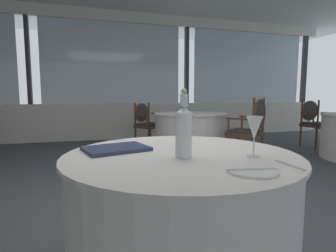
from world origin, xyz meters
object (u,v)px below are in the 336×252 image
at_px(dining_chair_2_0, 147,121).
at_px(wine_glass, 254,129).
at_px(side_plate, 252,171).
at_px(water_bottle, 184,130).
at_px(menu_book, 116,149).
at_px(dining_chair_2_1, 251,125).
at_px(dining_chair_1_0, 314,120).

bearing_deg(dining_chair_2_0, wine_glass, -39.69).
distance_m(wine_glass, dining_chair_2_0, 4.16).
relative_size(side_plate, dining_chair_2_0, 0.22).
bearing_deg(water_bottle, wine_glass, -13.61).
relative_size(menu_book, dining_chair_2_1, 0.33).
xyz_separation_m(menu_book, dining_chair_1_0, (4.15, 2.81, -0.18)).
relative_size(dining_chair_2_0, dining_chair_2_1, 0.89).
bearing_deg(dining_chair_1_0, wine_glass, -46.49).
xyz_separation_m(dining_chair_1_0, dining_chair_2_1, (-1.96, -0.78, 0.03)).
height_order(water_bottle, dining_chair_2_1, water_bottle).
xyz_separation_m(wine_glass, dining_chair_2_0, (0.30, 4.13, -0.34)).
height_order(side_plate, dining_chair_2_0, dining_chair_2_0).
bearing_deg(side_plate, dining_chair_2_1, 56.55).
xyz_separation_m(dining_chair_1_0, dining_chair_2_0, (-3.21, 0.98, -0.03)).
height_order(water_bottle, dining_chair_2_0, water_bottle).
distance_m(side_plate, dining_chair_2_0, 4.39).
bearing_deg(side_plate, dining_chair_1_0, 42.61).
height_order(menu_book, dining_chair_2_1, dining_chair_2_1).
height_order(side_plate, water_bottle, water_bottle).
bearing_deg(dining_chair_1_0, side_plate, -45.77).
bearing_deg(menu_book, dining_chair_2_1, 27.33).
bearing_deg(wine_glass, water_bottle, 166.39).
distance_m(water_bottle, dining_chair_2_0, 4.12).
height_order(water_bottle, menu_book, water_bottle).
xyz_separation_m(side_plate, dining_chair_1_0, (3.68, 3.38, -0.18)).
bearing_deg(dining_chair_1_0, water_bottle, -49.80).
relative_size(menu_book, dining_chair_1_0, 0.35).
height_order(side_plate, dining_chair_1_0, dining_chair_1_0).
relative_size(menu_book, dining_chair_2_0, 0.37).
xyz_separation_m(side_plate, wine_glass, (0.16, 0.23, 0.13)).
bearing_deg(dining_chair_2_0, water_bottle, -44.45).
distance_m(side_plate, dining_chair_2_1, 3.12).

